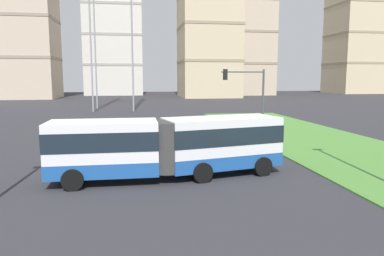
{
  "coord_description": "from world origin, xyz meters",
  "views": [
    {
      "loc": [
        -2.37,
        -4.61,
        5.07
      ],
      "look_at": [
        0.84,
        15.88,
        2.2
      ],
      "focal_mm": 34.08,
      "sensor_mm": 36.0,
      "label": 1
    }
  ],
  "objects_px": {
    "apartment_tower_eastcentre": "(245,20)",
    "apartment_tower_east": "(363,21)",
    "traffic_light_far_right": "(249,93)",
    "apartment_tower_centre": "(208,28)",
    "apartment_tower_west": "(16,0)",
    "car_white_van": "(88,134)",
    "apartment_tower_westcentre": "(113,9)",
    "articulated_bus": "(169,146)"
  },
  "relations": [
    {
      "from": "apartment_tower_eastcentre",
      "to": "apartment_tower_east",
      "type": "relative_size",
      "value": 0.95
    },
    {
      "from": "traffic_light_far_right",
      "to": "apartment_tower_centre",
      "type": "relative_size",
      "value": 0.16
    },
    {
      "from": "apartment_tower_east",
      "to": "apartment_tower_centre",
      "type": "bearing_deg",
      "value": -163.04
    },
    {
      "from": "traffic_light_far_right",
      "to": "apartment_tower_west",
      "type": "relative_size",
      "value": 0.12
    },
    {
      "from": "car_white_van",
      "to": "apartment_tower_westcentre",
      "type": "distance_m",
      "value": 88.71
    },
    {
      "from": "articulated_bus",
      "to": "apartment_tower_westcentre",
      "type": "xyz_separation_m",
      "value": [
        -7.6,
        95.82,
        23.68
      ]
    },
    {
      "from": "articulated_bus",
      "to": "apartment_tower_centre",
      "type": "xyz_separation_m",
      "value": [
        17.69,
        77.78,
        16.24
      ]
    },
    {
      "from": "car_white_van",
      "to": "apartment_tower_westcentre",
      "type": "bearing_deg",
      "value": 91.53
    },
    {
      "from": "traffic_light_far_right",
      "to": "car_white_van",
      "type": "bearing_deg",
      "value": 170.03
    },
    {
      "from": "apartment_tower_centre",
      "to": "apartment_tower_east",
      "type": "bearing_deg",
      "value": 16.96
    },
    {
      "from": "apartment_tower_westcentre",
      "to": "apartment_tower_centre",
      "type": "bearing_deg",
      "value": -35.5
    },
    {
      "from": "car_white_van",
      "to": "apartment_tower_westcentre",
      "type": "relative_size",
      "value": 0.09
    },
    {
      "from": "apartment_tower_centre",
      "to": "apartment_tower_east",
      "type": "relative_size",
      "value": 0.76
    },
    {
      "from": "car_white_van",
      "to": "apartment_tower_east",
      "type": "relative_size",
      "value": 0.09
    },
    {
      "from": "traffic_light_far_right",
      "to": "apartment_tower_eastcentre",
      "type": "bearing_deg",
      "value": 73.44
    },
    {
      "from": "articulated_bus",
      "to": "apartment_tower_east",
      "type": "bearing_deg",
      "value": 52.39
    },
    {
      "from": "articulated_bus",
      "to": "traffic_light_far_right",
      "type": "distance_m",
      "value": 11.16
    },
    {
      "from": "apartment_tower_west",
      "to": "apartment_tower_westcentre",
      "type": "xyz_separation_m",
      "value": [
        21.68,
        18.08,
        1.78
      ]
    },
    {
      "from": "apartment_tower_westcentre",
      "to": "apartment_tower_eastcentre",
      "type": "distance_m",
      "value": 39.34
    },
    {
      "from": "apartment_tower_centre",
      "to": "apartment_tower_eastcentre",
      "type": "height_order",
      "value": "apartment_tower_eastcentre"
    },
    {
      "from": "articulated_bus",
      "to": "apartment_tower_west",
      "type": "relative_size",
      "value": 0.25
    },
    {
      "from": "apartment_tower_westcentre",
      "to": "articulated_bus",
      "type": "bearing_deg",
      "value": -85.46
    },
    {
      "from": "car_white_van",
      "to": "apartment_tower_centre",
      "type": "height_order",
      "value": "apartment_tower_centre"
    },
    {
      "from": "apartment_tower_westcentre",
      "to": "apartment_tower_east",
      "type": "height_order",
      "value": "apartment_tower_westcentre"
    },
    {
      "from": "car_white_van",
      "to": "apartment_tower_westcentre",
      "type": "xyz_separation_m",
      "value": [
        -2.28,
        85.21,
        24.58
      ]
    },
    {
      "from": "apartment_tower_west",
      "to": "apartment_tower_westcentre",
      "type": "height_order",
      "value": "apartment_tower_westcentre"
    },
    {
      "from": "articulated_bus",
      "to": "apartment_tower_westcentre",
      "type": "distance_m",
      "value": 99.0
    },
    {
      "from": "car_white_van",
      "to": "traffic_light_far_right",
      "type": "relative_size",
      "value": 0.77
    },
    {
      "from": "apartment_tower_west",
      "to": "apartment_tower_east",
      "type": "bearing_deg",
      "value": 9.37
    },
    {
      "from": "apartment_tower_westcentre",
      "to": "apartment_tower_centre",
      "type": "height_order",
      "value": "apartment_tower_westcentre"
    },
    {
      "from": "apartment_tower_westcentre",
      "to": "apartment_tower_centre",
      "type": "xyz_separation_m",
      "value": [
        25.3,
        -18.05,
        -7.43
      ]
    },
    {
      "from": "car_white_van",
      "to": "apartment_tower_eastcentre",
      "type": "distance_m",
      "value": 90.17
    },
    {
      "from": "traffic_light_far_right",
      "to": "apartment_tower_centre",
      "type": "bearing_deg",
      "value": 81.15
    },
    {
      "from": "articulated_bus",
      "to": "apartment_tower_eastcentre",
      "type": "distance_m",
      "value": 97.66
    },
    {
      "from": "car_white_van",
      "to": "apartment_tower_east",
      "type": "distance_m",
      "value": 116.97
    },
    {
      "from": "apartment_tower_centre",
      "to": "apartment_tower_eastcentre",
      "type": "distance_m",
      "value": 18.87
    },
    {
      "from": "car_white_van",
      "to": "apartment_tower_west",
      "type": "relative_size",
      "value": 0.09
    },
    {
      "from": "articulated_bus",
      "to": "apartment_tower_eastcentre",
      "type": "relative_size",
      "value": 0.27
    },
    {
      "from": "articulated_bus",
      "to": "apartment_tower_east",
      "type": "relative_size",
      "value": 0.25
    },
    {
      "from": "apartment_tower_eastcentre",
      "to": "apartment_tower_east",
      "type": "bearing_deg",
      "value": 5.99
    },
    {
      "from": "articulated_bus",
      "to": "apartment_tower_west",
      "type": "distance_m",
      "value": 85.91
    },
    {
      "from": "articulated_bus",
      "to": "car_white_van",
      "type": "relative_size",
      "value": 2.7
    }
  ]
}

